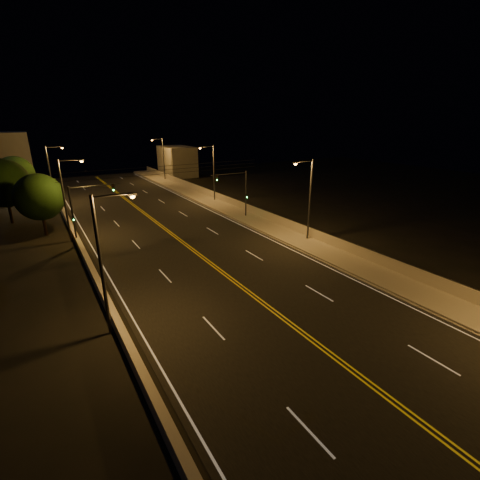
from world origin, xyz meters
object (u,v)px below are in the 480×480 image
streetlight_5 (67,195)px  tree_2 (15,174)px  traffic_signal_right (239,189)px  tree_1 (4,183)px  streetlight_6 (52,171)px  streetlight_1 (308,195)px  streetlight_2 (212,170)px  streetlight_4 (105,256)px  tree_0 (39,197)px  streetlight_3 (162,156)px  traffic_signal_left (82,208)px

streetlight_5 → tree_2: 23.15m
traffic_signal_right → tree_1: tree_1 is taller
streetlight_5 → streetlight_6: 19.97m
streetlight_6 → streetlight_1: bearing=-57.1°
streetlight_2 → streetlight_4: bearing=-126.6°
tree_0 → tree_2: 19.11m
streetlight_3 → streetlight_2: bearing=-90.0°
streetlight_2 → streetlight_5: bearing=-157.5°
streetlight_1 → streetlight_4: size_ratio=1.00×
streetlight_6 → tree_0: (-2.46, -16.30, -0.65)m
streetlight_3 → tree_1: streetlight_3 is taller
streetlight_1 → streetlight_5: 25.14m
streetlight_1 → traffic_signal_left: streetlight_1 is taller
traffic_signal_left → tree_2: tree_2 is taller
streetlight_5 → streetlight_6: bearing=90.0°
tree_1 → traffic_signal_right: bearing=-27.0°
streetlight_2 → tree_2: size_ratio=1.19×
tree_0 → tree_1: (-3.39, 7.63, 0.68)m
streetlight_3 → streetlight_1: bearing=-90.0°
tree_1 → tree_2: size_ratio=1.10×
streetlight_1 → traffic_signal_left: bearing=150.8°
streetlight_2 → streetlight_3: size_ratio=1.00×
traffic_signal_left → tree_0: tree_0 is taller
streetlight_6 → tree_2: size_ratio=1.19×
traffic_signal_right → tree_1: size_ratio=0.77×
tree_1 → tree_0: bearing=-66.0°
traffic_signal_right → traffic_signal_left: size_ratio=1.00×
streetlight_6 → traffic_signal_left: (1.10, -21.80, -1.13)m
streetlight_2 → streetlight_3: (0.00, 23.18, 0.00)m
streetlight_5 → tree_0: size_ratio=1.25×
streetlight_1 → traffic_signal_left: (-20.32, 11.34, -1.13)m
tree_0 → streetlight_1: bearing=-35.2°
streetlight_4 → tree_2: streetlight_4 is taller
streetlight_1 → tree_1: bearing=138.1°
streetlight_3 → tree_2: bearing=-160.2°
streetlight_2 → streetlight_4: 35.90m
streetlight_5 → streetlight_6: same height
streetlight_6 → tree_1: bearing=-124.0°
streetlight_6 → traffic_signal_left: bearing=-87.1°
streetlight_6 → tree_2: 5.52m
streetlight_5 → streetlight_6: size_ratio=1.00×
traffic_signal_left → streetlight_4: bearing=-93.5°
streetlight_3 → traffic_signal_left: streetlight_3 is taller
streetlight_3 → traffic_signal_left: size_ratio=1.40×
streetlight_3 → streetlight_6: 24.60m
streetlight_3 → streetlight_4: bearing=-112.4°
streetlight_1 → tree_2: bearing=126.2°
streetlight_2 → traffic_signal_right: bearing=-98.0°
streetlight_4 → streetlight_5: 19.91m
streetlight_4 → tree_2: bearing=96.4°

